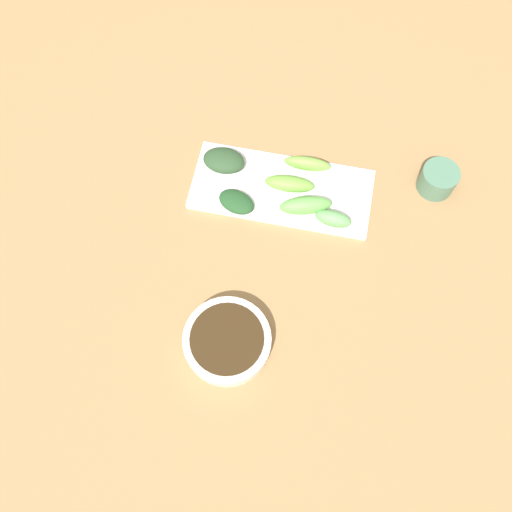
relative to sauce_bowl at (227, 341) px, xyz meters
name	(u,v)px	position (x,y,z in m)	size (l,w,h in m)	color
tabletop	(269,252)	(0.17, -0.03, -0.03)	(2.10, 2.10, 0.02)	olive
sauce_bowl	(227,341)	(0.00, 0.00, 0.00)	(0.13, 0.13, 0.03)	silver
serving_plate	(281,189)	(0.28, -0.03, -0.01)	(0.13, 0.31, 0.01)	white
broccoli_stalk_0	(333,219)	(0.23, -0.13, 0.01)	(0.03, 0.06, 0.03)	#62A15A
broccoli_stalk_1	(289,184)	(0.28, -0.04, 0.01)	(0.03, 0.08, 0.02)	#6CA83D
broccoli_stalk_2	(306,205)	(0.25, -0.08, 0.01)	(0.03, 0.09, 0.03)	#62AC4C
broccoli_leafy_3	(236,202)	(0.23, 0.04, 0.00)	(0.04, 0.06, 0.02)	#204823
broccoli_leafy_4	(224,160)	(0.30, 0.07, 0.01)	(0.05, 0.07, 0.03)	#2B4629
broccoli_stalk_5	(307,164)	(0.33, -0.07, 0.01)	(0.02, 0.08, 0.03)	#73AD41
tea_cup	(438,179)	(0.34, -0.29, 0.01)	(0.06, 0.06, 0.05)	#4D775F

